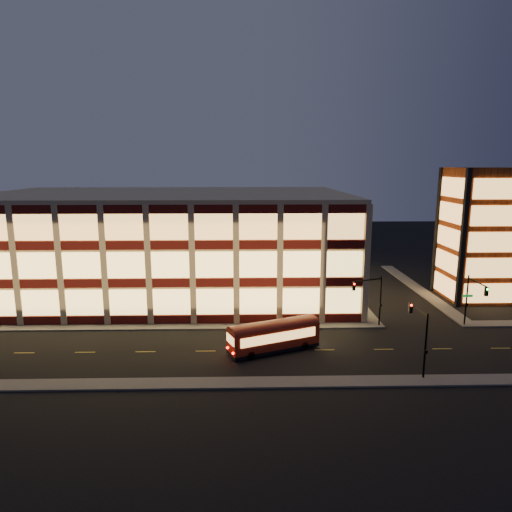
{
  "coord_description": "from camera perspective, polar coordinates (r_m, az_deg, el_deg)",
  "views": [
    {
      "loc": [
        8.01,
        -49.04,
        18.32
      ],
      "look_at": [
        9.41,
        8.0,
        6.92
      ],
      "focal_mm": 32.0,
      "sensor_mm": 36.0,
      "label": 1
    }
  ],
  "objects": [
    {
      "name": "sidewalk_office_east",
      "position": [
        70.14,
        11.02,
        -3.99
      ],
      "size": [
        2.0,
        30.0,
        0.15
      ],
      "primitive_type": "cube",
      "color": "#514F4C",
      "rests_on": "ground"
    },
    {
      "name": "traffic_signal_far",
      "position": [
        53.22,
        14.17,
        -4.54
      ],
      "size": [
        3.79,
        1.87,
        6.0
      ],
      "color": "black",
      "rests_on": "ground"
    },
    {
      "name": "sidewalk_office_south",
      "position": [
        54.39,
        -13.15,
        -8.61
      ],
      "size": [
        54.0,
        2.0,
        0.15
      ],
      "primitive_type": "cube",
      "color": "#514F4C",
      "rests_on": "ground"
    },
    {
      "name": "trolley_bus",
      "position": [
        46.18,
        2.23,
        -9.76
      ],
      "size": [
        9.42,
        5.74,
        3.13
      ],
      "rotation": [
        0.0,
        0.0,
        0.4
      ],
      "color": "#9C1B08",
      "rests_on": "ground"
    },
    {
      "name": "office_building",
      "position": [
        67.76,
        -10.66,
        1.7
      ],
      "size": [
        50.45,
        30.45,
        14.5
      ],
      "color": "tan",
      "rests_on": "ground"
    },
    {
      "name": "traffic_signal_near",
      "position": [
        43.43,
        19.81,
        -8.47
      ],
      "size": [
        0.32,
        4.45,
        6.0
      ],
      "color": "black",
      "rests_on": "ground"
    },
    {
      "name": "sidewalk_tower_west",
      "position": [
        73.28,
        19.47,
        -3.78
      ],
      "size": [
        2.0,
        30.0,
        0.15
      ],
      "primitive_type": "cube",
      "color": "#514F4C",
      "rests_on": "ground"
    },
    {
      "name": "ground",
      "position": [
        52.96,
        -10.14,
        -9.12
      ],
      "size": [
        200.0,
        200.0,
        0.0
      ],
      "primitive_type": "plane",
      "color": "black",
      "rests_on": "ground"
    },
    {
      "name": "sidewalk_near",
      "position": [
        41.18,
        -12.93,
        -15.3
      ],
      "size": [
        100.0,
        2.0,
        0.15
      ],
      "primitive_type": "cube",
      "color": "#514F4C",
      "rests_on": "ground"
    },
    {
      "name": "traffic_signal_right",
      "position": [
        56.54,
        25.53,
        -4.4
      ],
      "size": [
        1.2,
        4.37,
        6.0
      ],
      "color": "black",
      "rests_on": "ground"
    },
    {
      "name": "stair_tower",
      "position": [
        69.48,
        26.01,
        2.44
      ],
      "size": [
        8.6,
        8.6,
        18.0
      ],
      "color": "#8C3814",
      "rests_on": "ground"
    }
  ]
}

